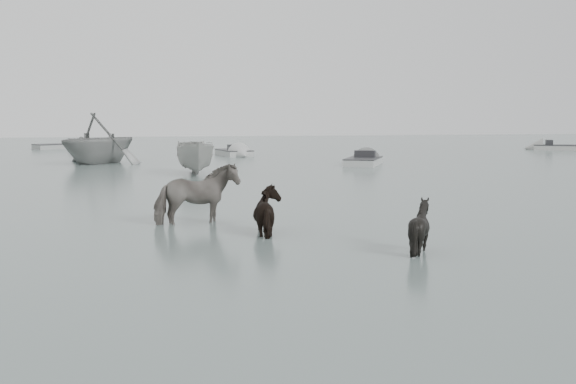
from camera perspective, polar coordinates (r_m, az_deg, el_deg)
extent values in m
plane|color=slate|center=(15.43, -2.58, -4.24)|extent=(140.00, 140.00, 0.00)
imported|color=black|center=(18.40, -7.27, 0.22)|extent=(2.26, 1.40, 1.77)
imported|color=black|center=(16.93, -1.21, -0.80)|extent=(1.68, 1.80, 1.45)
imported|color=black|center=(14.89, 10.40, -2.24)|extent=(1.41, 1.33, 1.27)
imported|color=gray|center=(41.29, -14.69, 4.23)|extent=(7.24, 7.34, 2.93)
imported|color=#A1A19D|center=(33.32, -7.32, 2.88)|extent=(1.71, 4.44, 1.71)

